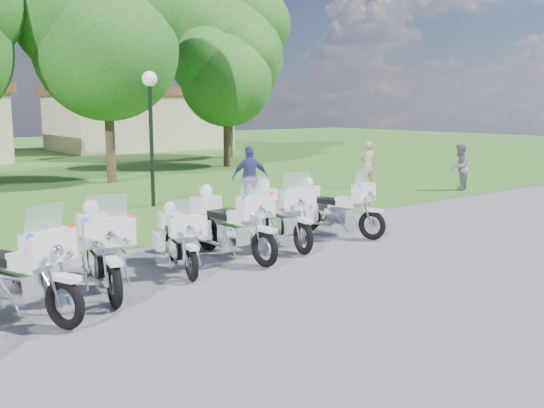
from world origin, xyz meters
TOP-DOWN VIEW (x-y plane):
  - ground at (0.00, 0.00)m, footprint 100.00×100.00m
  - motorcycle_1 at (-5.61, 0.27)m, footprint 1.41×2.36m
  - motorcycle_2 at (-4.11, 0.74)m, footprint 1.15×2.45m
  - motorcycle_3 at (-2.49, 1.05)m, footprint 1.04×2.04m
  - motorcycle_4 at (-1.26, 1.20)m, footprint 0.91×2.49m
  - motorcycle_5 at (0.21, 1.44)m, footprint 1.11×2.43m
  - motorcycle_6 at (1.85, 1.45)m, footprint 1.16×2.30m
  - lamp_post at (0.38, 7.61)m, footprint 0.44×0.44m
  - tree_2 at (1.67, 13.68)m, footprint 6.32×5.39m
  - tree_3 at (8.77, 16.16)m, footprint 5.18×4.42m
  - tree_4 at (11.75, 20.31)m, footprint 7.18×6.13m
  - building_east at (11.00, 30.00)m, footprint 11.44×7.28m
  - bystander_a at (8.50, 6.59)m, footprint 0.71×0.59m
  - bystander_b at (10.46, 4.03)m, footprint 0.98×0.89m
  - bystander_c at (2.44, 5.55)m, footprint 1.15×0.84m

SIDE VIEW (x-z plane):
  - ground at x=0.00m, z-range 0.00..0.00m
  - motorcycle_3 at x=-2.49m, z-range -0.11..1.29m
  - motorcycle_6 at x=1.85m, z-range -0.13..1.45m
  - motorcycle_5 at x=0.21m, z-range -0.13..1.51m
  - motorcycle_2 at x=-4.11m, z-range -0.14..1.53m
  - motorcycle_4 at x=-1.26m, z-range -0.14..1.54m
  - motorcycle_1 at x=-5.61m, z-range -0.14..1.54m
  - bystander_b at x=10.46m, z-range 0.00..1.64m
  - bystander_a at x=8.50m, z-range 0.00..1.67m
  - bystander_c at x=2.44m, z-range 0.00..1.81m
  - building_east at x=11.00m, z-range 0.02..4.12m
  - lamp_post at x=0.38m, z-range 1.02..4.97m
  - tree_3 at x=8.77m, z-range 1.11..8.02m
  - tree_2 at x=1.67m, z-range 1.36..9.79m
  - tree_4 at x=11.75m, z-range 1.55..11.12m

